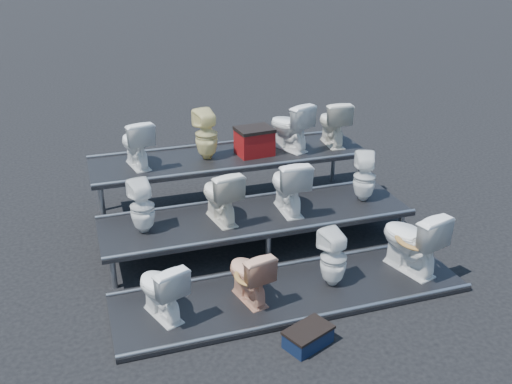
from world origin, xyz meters
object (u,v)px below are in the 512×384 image
object	(u,v)px
toilet_7	(365,177)
red_crate	(254,143)
toilet_11	(333,122)
step_stool	(308,338)
toilet_8	(136,143)
toilet_5	(220,195)
toilet_0	(161,289)
toilet_3	(411,240)
toilet_6	(288,185)
toilet_2	(333,258)
toilet_10	(290,126)
toilet_9	(206,135)
toilet_1	(249,274)
toilet_4	(142,207)

from	to	relation	value
toilet_7	red_crate	size ratio (longest dim) A/B	1.36
toilet_11	step_stool	world-z (taller)	toilet_11
red_crate	toilet_8	bearing A→B (deg)	172.24
red_crate	toilet_5	bearing A→B (deg)	-130.89
toilet_0	step_stool	distance (m)	1.67
toilet_3	toilet_8	size ratio (longest dim) A/B	1.20
red_crate	toilet_6	bearing A→B (deg)	-92.14
toilet_3	step_stool	size ratio (longest dim) A/B	1.75
toilet_2	red_crate	bearing A→B (deg)	-97.69
toilet_3	toilet_10	xyz separation A→B (m)	(-0.63, 2.60, 0.75)
toilet_6	red_crate	bearing A→B (deg)	-84.92
toilet_8	toilet_9	xyz separation A→B (m)	(1.04, 0.00, 0.02)
toilet_8	toilet_11	bearing A→B (deg)	169.25
step_stool	toilet_2	bearing A→B (deg)	29.61
toilet_7	toilet_0	bearing A→B (deg)	44.52
toilet_1	toilet_11	world-z (taller)	toilet_11
toilet_5	step_stool	world-z (taller)	toilet_5
toilet_5	toilet_6	bearing A→B (deg)	170.63
toilet_3	step_stool	world-z (taller)	toilet_3
toilet_1	step_stool	bearing A→B (deg)	99.21
toilet_4	toilet_8	distance (m)	1.37
toilet_4	toilet_11	bearing A→B (deg)	-167.69
toilet_4	toilet_11	world-z (taller)	toilet_11
toilet_10	step_stool	size ratio (longest dim) A/B	1.57
toilet_7	toilet_1	bearing A→B (deg)	53.44
toilet_2	red_crate	xyz separation A→B (m)	(-0.17, 2.54, 0.63)
toilet_1	toilet_6	xyz separation A→B (m)	(0.97, 1.30, 0.45)
toilet_2	toilet_5	bearing A→B (deg)	-62.86
toilet_0	toilet_7	xyz separation A→B (m)	(3.13, 1.30, 0.40)
toilet_10	step_stool	bearing A→B (deg)	50.77
toilet_0	toilet_8	bearing A→B (deg)	-113.39
toilet_5	red_crate	xyz separation A→B (m)	(0.87, 1.24, 0.22)
toilet_4	toilet_9	bearing A→B (deg)	-141.32
toilet_1	toilet_10	size ratio (longest dim) A/B	0.88
toilet_4	toilet_7	xyz separation A→B (m)	(3.13, 0.00, 0.01)
toilet_4	toilet_7	world-z (taller)	toilet_7
toilet_2	toilet_6	size ratio (longest dim) A/B	0.92
toilet_0	toilet_10	size ratio (longest dim) A/B	0.92
step_stool	toilet_9	bearing A→B (deg)	70.55
toilet_11	toilet_5	bearing A→B (deg)	35.29
toilet_7	toilet_11	world-z (taller)	toilet_11
toilet_4	toilet_10	distance (m)	2.84
toilet_2	step_stool	bearing A→B (deg)	40.95
toilet_4	toilet_9	world-z (taller)	toilet_9
toilet_6	red_crate	distance (m)	1.26
toilet_4	red_crate	bearing A→B (deg)	-156.35
toilet_6	toilet_9	distance (m)	1.58
toilet_3	toilet_9	world-z (taller)	toilet_9
toilet_9	toilet_8	bearing A→B (deg)	-10.69
toilet_5	red_crate	size ratio (longest dim) A/B	1.42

